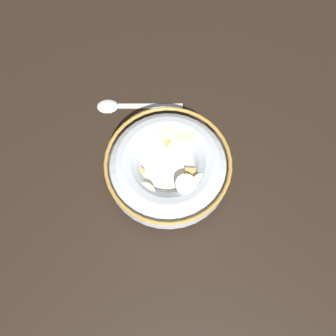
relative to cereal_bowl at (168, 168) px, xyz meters
The scene contains 3 objects.
ground_plane 4.16cm from the cereal_bowl, 27.26° to the left, with size 139.53×139.53×2.00cm, color black.
cereal_bowl is the anchor object (origin of this frame).
spoon 16.52cm from the cereal_bowl, ahead, with size 11.04×14.13×0.80cm.
Camera 1 is at (-14.99, 10.94, 48.12)cm, focal length 32.50 mm.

